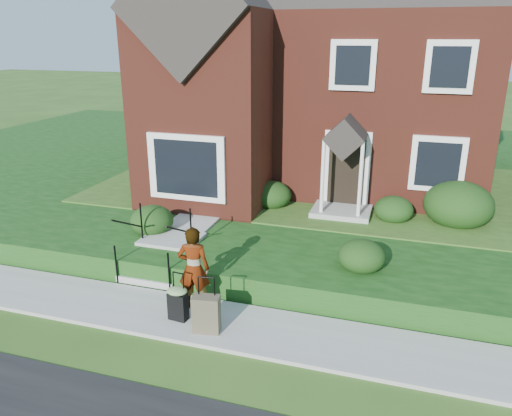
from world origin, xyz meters
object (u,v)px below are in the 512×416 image
at_px(front_steps, 163,252).
at_px(suitcase_olive, 206,314).
at_px(woman, 194,268).
at_px(suitcase_black, 178,302).

height_order(front_steps, suitcase_olive, front_steps).
bearing_deg(suitcase_olive, front_steps, 122.86).
bearing_deg(woman, front_steps, -55.25).
relative_size(suitcase_black, suitcase_olive, 0.90).
distance_m(woman, suitcase_black, 0.72).
bearing_deg(front_steps, woman, -45.16).
xyz_separation_m(woman, suitcase_black, (-0.14, -0.50, -0.50)).
distance_m(front_steps, suitcase_black, 2.39).
relative_size(woman, suitcase_olive, 1.61).
bearing_deg(front_steps, suitcase_black, -56.08).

